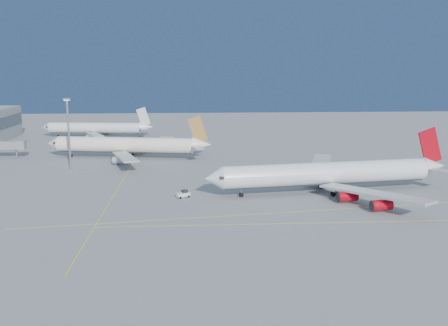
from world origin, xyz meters
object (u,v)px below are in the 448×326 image
Objects in this scene: airliner_virgin at (331,174)px; light_mast at (68,128)px; airliner_etihad at (128,145)px; airliner_third at (97,128)px; pushback_tug at (183,194)px.

airliner_virgin is 88.44m from light_mast.
light_mast reaches higher than airliner_etihad.
airliner_third is 14.12× the size of pushback_tug.
airliner_third is (-22.72, 58.32, -0.59)m from airliner_etihad.
pushback_tug is 55.97m from light_mast.
pushback_tug is at bearing 176.21° from airliner_virgin.
airliner_etihad is 1.15× the size of airliner_third.
airliner_etihad is at bearing 130.68° from airliner_virgin.
airliner_etihad is at bearing -62.46° from airliner_third.
light_mast is at bearing 109.37° from pushback_tug.
airliner_virgin is 18.16× the size of pushback_tug.
light_mast is at bearing 148.79° from airliner_virgin.
airliner_etihad is 63.23m from pushback_tug.
airliner_third is (-86.72, 114.13, -0.82)m from airliner_virgin.
light_mast is (5.73, -79.79, 9.96)m from airliner_third.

